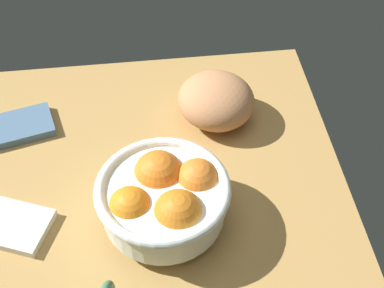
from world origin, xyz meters
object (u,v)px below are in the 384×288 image
Objects in this scene: napkin_spare at (17,127)px; bread_loaf at (216,100)px; napkin_folded at (8,224)px; fruit_bowl at (165,198)px.

bread_loaf is at bearing 178.27° from napkin_spare.
napkin_spare is (0.25, -19.72, 0.06)cm from napkin_folded.
fruit_bowl is at bearing 175.99° from napkin_folded.
napkin_folded is at bearing -4.01° from fruit_bowl.
napkin_folded is at bearing 29.21° from bread_loaf.
bread_loaf is 38.47cm from napkin_folded.
bread_loaf is at bearing -150.79° from napkin_folded.
napkin_spare is (23.25, -21.33, -4.83)cm from fruit_bowl.
napkin_folded is (23.00, -1.61, -4.88)cm from fruit_bowl.
napkin_spare is (33.70, -1.02, -3.32)cm from bread_loaf.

